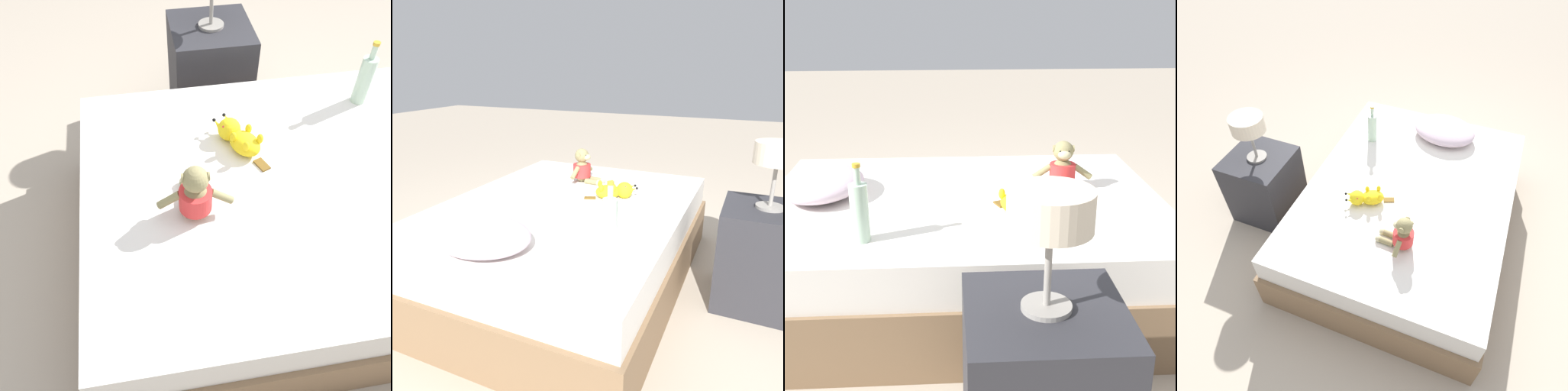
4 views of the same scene
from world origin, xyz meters
The scene contains 8 objects.
ground_plane centered at (0.00, 0.00, 0.00)m, with size 16.00×16.00×0.00m, color #B7A893.
bed centered at (0.00, 0.00, 0.23)m, with size 1.39×1.85×0.47m.
pillow centered at (0.07, 0.66, 0.53)m, with size 0.52×0.44×0.12m.
plush_monkey centered at (0.09, -0.47, 0.57)m, with size 0.23×0.29×0.24m.
plush_yellow_creature centered at (-0.23, -0.23, 0.52)m, with size 0.31×0.20×0.10m.
glass_bottle centered at (-0.44, 0.41, 0.59)m, with size 0.07×0.07×0.31m.
nightstand centered at (-1.09, -0.18, 0.28)m, with size 0.45×0.45×0.55m.
bedside_lamp centered at (-1.09, -0.18, 0.82)m, with size 0.23×0.23×0.34m.
Camera 4 is at (0.41, -1.71, 2.26)m, focal length 33.39 mm.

